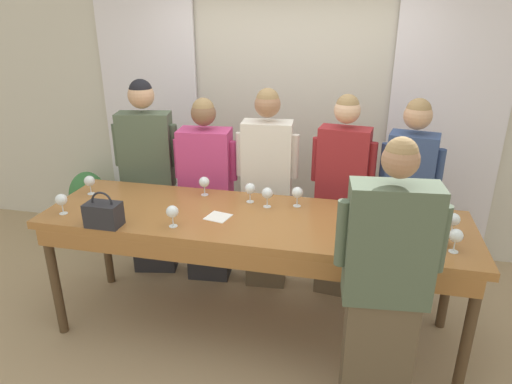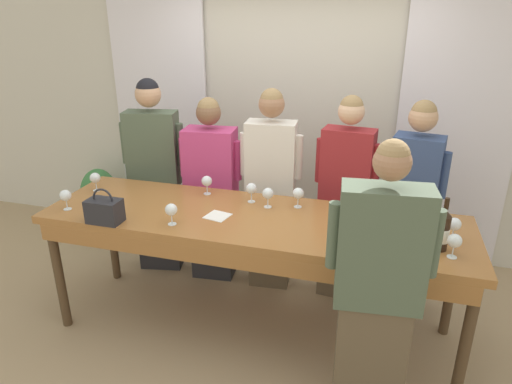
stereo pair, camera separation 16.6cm
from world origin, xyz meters
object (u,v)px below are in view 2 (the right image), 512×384
Objects in this scene: potted_plant at (100,198)px; wine_bottle at (442,230)px; handbag at (104,210)px; guest_cream_sweater at (271,190)px; guest_striped_shirt at (345,198)px; guest_navy_coat at (411,205)px; guest_pink_top at (212,191)px; guest_olive_jacket at (155,175)px; wine_glass_near_host at (454,225)px; wine_glass_back_mid at (455,241)px; wine_glass_front_mid at (171,210)px; wine_glass_front_right at (365,198)px; wine_glass_center_right at (251,189)px; wine_glass_center_left at (65,196)px; wine_glass_back_left at (207,181)px; wine_glass_front_left at (95,178)px; wine_glass_back_right at (268,194)px; host_pouring at (377,295)px; wine_glass_center_mid at (298,194)px; tasting_bar at (252,228)px.

wine_bottle is at bearing -21.46° from potted_plant.
guest_cream_sweater is at bearing 48.85° from handbag.
guest_cream_sweater reaches higher than wine_bottle.
guest_striped_shirt is (1.51, 1.03, -0.15)m from handbag.
wine_bottle is 1.51m from guest_cream_sweater.
guest_navy_coat reaches higher than handbag.
guest_pink_top is 0.54m from guest_cream_sweater.
guest_olive_jacket reaches higher than wine_bottle.
wine_glass_back_mid is at bearing -95.67° from wine_glass_near_host.
handbag is at bearing -168.56° from wine_glass_front_mid.
guest_pink_top reaches higher than wine_glass_front_right.
wine_glass_center_right is at bearing -24.45° from potted_plant.
wine_glass_center_left and wine_glass_back_left have the same top height.
wine_glass_front_left is at bearing 172.42° from wine_glass_back_mid.
guest_olive_jacket is (-1.86, 0.37, -0.14)m from wine_glass_front_right.
guest_olive_jacket is (-0.17, 1.03, -0.12)m from handbag.
handbag is 1.63× the size of wine_glass_near_host.
potted_plant is (-3.17, 0.49, -0.49)m from guest_navy_coat.
wine_glass_front_mid is 0.09× the size of guest_pink_top.
wine_glass_front_right is 3.03m from potted_plant.
wine_glass_center_left is (-0.84, 0.02, 0.00)m from wine_glass_front_mid.
wine_glass_front_left and wine_glass_back_left have the same top height.
wine_bottle is 2.58m from wine_glass_front_left.
wine_glass_center_right is 1.41m from wine_glass_near_host.
wine_glass_front_mid and wine_glass_back_right have the same top height.
potted_plant is at bearing 171.19° from guest_navy_coat.
wine_glass_back_right is at bearing 164.22° from wine_bottle.
guest_navy_coat reaches higher than wine_bottle.
wine_glass_front_mid is 0.71m from wine_glass_back_right.
wine_glass_front_mid is at bearing 165.28° from host_pouring.
wine_glass_center_mid is 0.08× the size of guest_olive_jacket.
wine_glass_near_host is at bearing -15.12° from guest_olive_jacket.
wine_glass_near_host is (1.77, -0.29, 0.00)m from wine_glass_back_left.
guest_pink_top reaches higher than potted_plant.
guest_navy_coat is 2.35× the size of potted_plant.
wine_glass_center_left is 2.61m from wine_glass_back_mid.
wine_glass_center_mid is 1.08m from host_pouring.
wine_bottle is 0.19× the size of guest_olive_jacket.
guest_navy_coat is at bearing 0.00° from guest_olive_jacket.
wine_glass_back_right is 1.26m from wine_glass_near_host.
wine_glass_front_right and wine_glass_center_mid have the same top height.
wine_glass_center_left is 1.00× the size of wine_glass_center_mid.
wine_glass_front_mid is at bearing -1.15° from wine_glass_center_left.
wine_glass_front_right is at bearing 136.06° from wine_glass_back_mid.
wine_glass_center_right is at bearing -95.84° from guest_cream_sweater.
handbag is 0.40m from wine_glass_center_left.
guest_striped_shirt reaches higher than wine_glass_front_left.
tasting_bar is 12.21× the size of handbag.
wine_glass_back_right is at bearing -137.03° from guest_striped_shirt.
potted_plant is at bearing 158.91° from wine_glass_center_mid.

